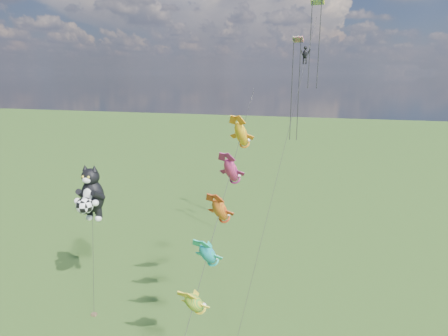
# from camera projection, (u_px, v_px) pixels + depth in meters

# --- Properties ---
(cat_kite_rig) EXTENTS (2.47, 4.01, 11.61)m
(cat_kite_rig) POSITION_uv_depth(u_px,v_px,m) (91.00, 194.00, 30.00)
(cat_kite_rig) COLOR brown
(cat_kite_rig) RESTS_ON ground
(fish_windsock_rig) EXTENTS (2.33, 15.85, 17.65)m
(fish_windsock_rig) POSITION_uv_depth(u_px,v_px,m) (214.00, 232.00, 21.16)
(fish_windsock_rig) COLOR brown
(fish_windsock_rig) RESTS_ON ground
(parafoil_rig) EXTENTS (4.52, 17.25, 25.27)m
(parafoil_rig) POSITION_uv_depth(u_px,v_px,m) (304.00, 58.00, 33.61)
(parafoil_rig) COLOR brown
(parafoil_rig) RESTS_ON ground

